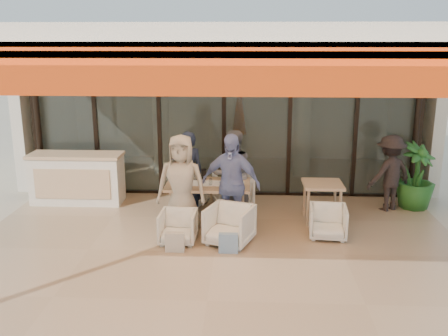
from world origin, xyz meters
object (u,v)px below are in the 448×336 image
object	(u,v)px
chair_far_right	(233,189)
diner_grey	(232,173)
diner_cream	(181,184)
side_chair	(328,220)
potted_palm	(416,176)
dining_table	(208,186)
host_counter	(77,178)
standing_woman	(390,173)
chair_near_left	(178,226)
side_table	(322,189)
chair_near_right	(229,223)
diner_navy	(188,173)
chair_far_left	(191,191)
diner_periwinkle	(231,184)

from	to	relation	value
chair_far_right	diner_grey	xyz separation A→B (m)	(0.00, -0.50, 0.45)
diner_cream	diner_grey	bearing A→B (deg)	50.48
diner_grey	side_chair	distance (m)	2.02
chair_far_right	diner_cream	world-z (taller)	diner_cream
diner_cream	potted_palm	xyz separation A→B (m)	(4.40, 1.41, -0.20)
dining_table	side_chair	size ratio (longest dim) A/B	2.41
chair_far_right	side_chair	world-z (taller)	chair_far_right
host_counter	standing_woman	xyz separation A→B (m)	(6.15, -0.13, 0.22)
dining_table	chair_near_left	distance (m)	1.11
dining_table	side_table	xyz separation A→B (m)	(2.06, 0.12, -0.05)
diner_cream	standing_woman	bearing A→B (deg)	21.86
potted_palm	standing_woman	bearing A→B (deg)	-166.30
chair_near_right	diner_navy	xyz separation A→B (m)	(-0.84, 1.40, 0.45)
chair_near_right	diner_grey	size ratio (longest dim) A/B	0.43
chair_far_left	chair_near_left	distance (m)	1.90
dining_table	diner_navy	size ratio (longest dim) A/B	0.93
chair_near_right	diner_periwinkle	world-z (taller)	diner_periwinkle
chair_far_left	diner_periwinkle	bearing A→B (deg)	141.97
diner_navy	dining_table	bearing A→B (deg)	117.45
diner_cream	diner_periwinkle	size ratio (longest dim) A/B	0.98
side_chair	potted_palm	distance (m)	2.51
chair_near_right	diner_cream	distance (m)	1.10
chair_far_left	chair_near_left	world-z (taller)	chair_near_left
chair_near_right	chair_near_left	bearing A→B (deg)	-159.69
dining_table	diner_cream	world-z (taller)	diner_cream
dining_table	chair_far_left	size ratio (longest dim) A/B	2.56
diner_navy	diner_periwinkle	size ratio (longest dim) A/B	0.92
diner_navy	potted_palm	world-z (taller)	diner_navy
diner_navy	potted_palm	distance (m)	4.43
chair_near_left	chair_near_right	xyz separation A→B (m)	(0.84, 0.00, 0.05)
side_table	standing_woman	bearing A→B (deg)	26.95
diner_navy	chair_near_left	bearing A→B (deg)	74.43
host_counter	diner_navy	world-z (taller)	diner_navy
chair_far_right	diner_cream	size ratio (longest dim) A/B	0.42
chair_far_left	chair_near_right	world-z (taller)	chair_near_right
diner_periwinkle	side_chair	world-z (taller)	diner_periwinkle
dining_table	chair_near_right	xyz separation A→B (m)	(0.43, -0.96, -0.33)
diner_navy	standing_woman	size ratio (longest dim) A/B	1.07
chair_near_right	diner_cream	size ratio (longest dim) A/B	0.41
diner_periwinkle	standing_woman	xyz separation A→B (m)	(3.01, 1.28, -0.12)
chair_far_left	standing_woman	bearing A→B (deg)	-160.82
chair_near_left	chair_far_right	bearing A→B (deg)	68.01
side_table	side_chair	xyz separation A→B (m)	(-0.00, -0.75, -0.33)
diner_navy	host_counter	bearing A→B (deg)	-27.95
diner_grey	diner_cream	world-z (taller)	diner_cream
chair_near_left	diner_grey	world-z (taller)	diner_grey
chair_near_right	side_chair	size ratio (longest dim) A/B	1.14
diner_navy	diner_cream	world-z (taller)	diner_cream
chair_far_left	diner_cream	world-z (taller)	diner_cream
diner_cream	chair_far_right	bearing A→B (deg)	62.54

